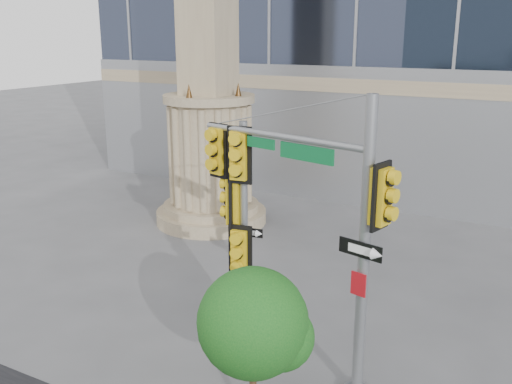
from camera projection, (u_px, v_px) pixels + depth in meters
The scene contains 5 objects.
ground at pixel (218, 376), 12.68m from camera, with size 120.00×120.00×0.00m, color #545456.
monument at pixel (209, 83), 21.56m from camera, with size 4.40×4.40×16.60m.
main_signal_pole at pixel (318, 207), 11.76m from camera, with size 4.80×1.60×6.30m.
secondary_signal_pole at pixel (240, 214), 13.64m from camera, with size 0.97×0.71×5.41m.
street_tree at pixel (255, 327), 10.44m from camera, with size 2.11×2.06×3.29m.
Camera 1 is at (6.05, -9.34, 7.38)m, focal length 40.00 mm.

